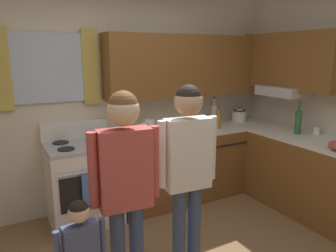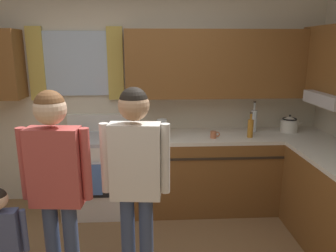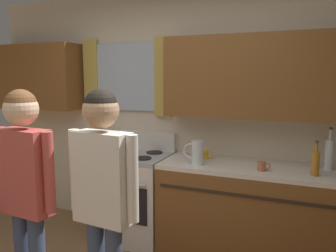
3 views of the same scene
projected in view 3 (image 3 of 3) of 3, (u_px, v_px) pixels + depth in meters
name	position (u px, v px, depth m)	size (l,w,h in m)	color
back_wall_unit	(183.00, 99.00, 3.47)	(4.60, 0.42, 2.60)	beige
kitchen_counter_run	(334.00, 250.00, 2.42)	(2.29, 2.21, 0.90)	brown
stove_oven	(134.00, 194.00, 3.54)	(0.74, 0.67, 1.10)	silver
bottle_oil_amber	(315.00, 163.00, 2.70)	(0.06, 0.06, 0.29)	#B27223
bottle_tall_clear	(329.00, 154.00, 2.87)	(0.07, 0.07, 0.37)	silver
cup_terracotta	(262.00, 166.00, 2.85)	(0.11, 0.07, 0.08)	#B76642
mug_mustard_yellow	(205.00, 154.00, 3.26)	(0.12, 0.08, 0.09)	gold
water_pitcher	(197.00, 152.00, 3.05)	(0.19, 0.11, 0.22)	silver
adult_holding_child	(25.00, 181.00, 2.20)	(0.50, 0.22, 1.62)	#38476B
adult_in_plaid	(103.00, 187.00, 2.05)	(0.50, 0.22, 1.62)	#38476B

